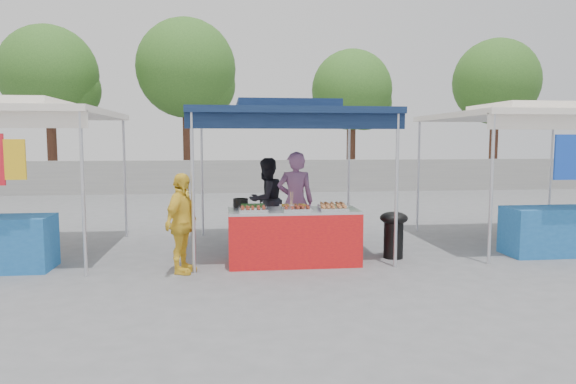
{
  "coord_description": "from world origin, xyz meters",
  "views": [
    {
      "loc": [
        -1.04,
        -7.86,
        1.9
      ],
      "look_at": [
        0.0,
        0.6,
        1.05
      ],
      "focal_mm": 32.0,
      "sensor_mm": 36.0,
      "label": 1
    }
  ],
  "objects": [
    {
      "name": "helper_man",
      "position": [
        -0.27,
        1.74,
        0.79
      ],
      "size": [
        0.98,
        0.94,
        1.58
      ],
      "primitive_type": "imported",
      "rotation": [
        0.0,
        0.0,
        3.79
      ],
      "color": "#222228",
      "rests_on": "ground_plane"
    },
    {
      "name": "customer_person",
      "position": [
        -1.67,
        -0.47,
        0.72
      ],
      "size": [
        0.64,
        0.92,
        1.45
      ],
      "primitive_type": "imported",
      "rotation": [
        0.0,
        0.0,
        1.19
      ],
      "color": "yellow",
      "rests_on": "ground_plane"
    },
    {
      "name": "neighbor_stall_left",
      "position": [
        -4.5,
        0.57,
        1.6
      ],
      "size": [
        3.2,
        3.2,
        2.57
      ],
      "color": "silver",
      "rests_on": "ground_plane"
    },
    {
      "name": "food_tray_bm",
      "position": [
        0.02,
        0.0,
        0.88
      ],
      "size": [
        0.42,
        0.3,
        0.07
      ],
      "color": "white",
      "rests_on": "vendor_table"
    },
    {
      "name": "vendor_woman",
      "position": [
        0.16,
        0.85,
        0.86
      ],
      "size": [
        0.66,
        0.47,
        1.72
      ],
      "primitive_type": "imported",
      "rotation": [
        0.0,
        0.0,
        3.04
      ],
      "color": "#9E6494",
      "rests_on": "ground_plane"
    },
    {
      "name": "ground_plane",
      "position": [
        0.0,
        0.0,
        0.0
      ],
      "size": [
        80.0,
        80.0,
        0.0
      ],
      "primitive_type": "plane",
      "color": "slate"
    },
    {
      "name": "food_tray_fm",
      "position": [
        0.02,
        -0.34,
        0.88
      ],
      "size": [
        0.42,
        0.3,
        0.07
      ],
      "color": "white",
      "rests_on": "vendor_table"
    },
    {
      "name": "back_wall",
      "position": [
        0.0,
        11.0,
        0.6
      ],
      "size": [
        40.0,
        0.25,
        1.2
      ],
      "primitive_type": "cube",
      "color": "gray",
      "rests_on": "ground_plane"
    },
    {
      "name": "tree_1",
      "position": [
        -2.39,
        13.22,
        4.6
      ],
      "size": [
        3.91,
        3.91,
        6.72
      ],
      "color": "#4A291C",
      "rests_on": "ground_plane"
    },
    {
      "name": "food_tray_fr",
      "position": [
        0.57,
        -0.34,
        0.88
      ],
      "size": [
        0.42,
        0.3,
        0.07
      ],
      "color": "white",
      "rests_on": "vendor_table"
    },
    {
      "name": "tree_0",
      "position": [
        -7.53,
        13.02,
        4.29
      ],
      "size": [
        3.68,
        3.65,
        6.28
      ],
      "color": "#4A291C",
      "rests_on": "ground_plane"
    },
    {
      "name": "tree_2",
      "position": [
        4.25,
        12.86,
        3.82
      ],
      "size": [
        3.35,
        3.26,
        5.6
      ],
      "color": "#4A291C",
      "rests_on": "ground_plane"
    },
    {
      "name": "tree_3",
      "position": [
        10.71,
        13.31,
        4.28
      ],
      "size": [
        3.67,
        3.64,
        6.26
      ],
      "color": "#4A291C",
      "rests_on": "ground_plane"
    },
    {
      "name": "vendor_table",
      "position": [
        0.0,
        -0.1,
        0.43
      ],
      "size": [
        2.0,
        0.8,
        0.85
      ],
      "color": "red",
      "rests_on": "ground_plane"
    },
    {
      "name": "food_tray_bl",
      "position": [
        -0.63,
        0.0,
        0.88
      ],
      "size": [
        0.42,
        0.3,
        0.07
      ],
      "color": "white",
      "rests_on": "vendor_table"
    },
    {
      "name": "food_tray_fl",
      "position": [
        -0.63,
        -0.33,
        0.88
      ],
      "size": [
        0.42,
        0.3,
        0.07
      ],
      "color": "white",
      "rests_on": "vendor_table"
    },
    {
      "name": "neighbor_stall_right",
      "position": [
        4.5,
        0.57,
        1.6
      ],
      "size": [
        3.2,
        3.2,
        2.57
      ],
      "color": "silver",
      "rests_on": "ground_plane"
    },
    {
      "name": "crate_stacked",
      "position": [
        0.16,
        0.46,
        0.43
      ],
      "size": [
        0.47,
        0.33,
        0.28
      ],
      "primitive_type": "cube",
      "color": "#1745BA",
      "rests_on": "crate_right"
    },
    {
      "name": "crate_right",
      "position": [
        0.16,
        0.46,
        0.15
      ],
      "size": [
        0.49,
        0.34,
        0.29
      ],
      "primitive_type": "cube",
      "color": "#1745BA",
      "rests_on": "ground_plane"
    },
    {
      "name": "skewer_cup",
      "position": [
        -0.06,
        -0.33,
        0.9
      ],
      "size": [
        0.08,
        0.08,
        0.11
      ],
      "primitive_type": "cylinder",
      "color": "silver",
      "rests_on": "vendor_table"
    },
    {
      "name": "food_tray_br",
      "position": [
        0.63,
        -0.02,
        0.88
      ],
      "size": [
        0.42,
        0.3,
        0.07
      ],
      "color": "white",
      "rests_on": "vendor_table"
    },
    {
      "name": "main_canopy",
      "position": [
        0.0,
        0.97,
        2.37
      ],
      "size": [
        3.2,
        3.2,
        2.57
      ],
      "color": "silver",
      "rests_on": "ground_plane"
    },
    {
      "name": "cooking_pot",
      "position": [
        -0.8,
        0.27,
        0.92
      ],
      "size": [
        0.24,
        0.24,
        0.14
      ],
      "primitive_type": "cylinder",
      "color": "black",
      "rests_on": "vendor_table"
    },
    {
      "name": "crate_left",
      "position": [
        -0.28,
        0.68,
        0.16
      ],
      "size": [
        0.52,
        0.36,
        0.31
      ],
      "primitive_type": "cube",
      "color": "#1745BA",
      "rests_on": "ground_plane"
    },
    {
      "name": "wok_burner",
      "position": [
        1.67,
        0.09,
        0.45
      ],
      "size": [
        0.45,
        0.45,
        0.76
      ],
      "rotation": [
        0.0,
        0.0,
        -0.34
      ],
      "color": "black",
      "rests_on": "ground_plane"
    }
  ]
}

